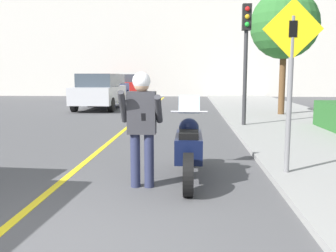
{
  "coord_description": "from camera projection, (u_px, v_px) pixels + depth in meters",
  "views": [
    {
      "loc": [
        1.36,
        -3.18,
        1.62
      ],
      "look_at": [
        1.0,
        2.72,
        0.81
      ],
      "focal_mm": 40.0,
      "sensor_mm": 36.0,
      "label": 1
    }
  ],
  "objects": [
    {
      "name": "parked_car_silver",
      "position": [
        99.0,
        91.0,
        17.62
      ],
      "size": [
        1.88,
        4.2,
        1.68
      ],
      "color": "black",
      "rests_on": "ground"
    },
    {
      "name": "motorcycle",
      "position": [
        189.0,
        148.0,
        5.8
      ],
      "size": [
        0.62,
        2.25,
        1.28
      ],
      "color": "black",
      "rests_on": "ground"
    },
    {
      "name": "ground_plane",
      "position": [
        42.0,
        252.0,
        3.45
      ],
      "size": [
        80.0,
        80.0,
        0.0
      ],
      "primitive_type": "plane",
      "color": "#4C4C4F"
    },
    {
      "name": "building_backdrop",
      "position": [
        173.0,
        31.0,
        28.49
      ],
      "size": [
        28.0,
        1.2,
        9.95
      ],
      "color": "beige",
      "rests_on": "ground"
    },
    {
      "name": "traffic_light",
      "position": [
        246.0,
        42.0,
        11.14
      ],
      "size": [
        0.26,
        0.3,
        3.59
      ],
      "color": "#2D2D30",
      "rests_on": "sidewalk_curb"
    },
    {
      "name": "street_tree",
      "position": [
        284.0,
        25.0,
        14.19
      ],
      "size": [
        2.59,
        2.59,
        4.71
      ],
      "color": "brown",
      "rests_on": "sidewalk_curb"
    },
    {
      "name": "road_center_line",
      "position": [
        112.0,
        140.0,
        9.42
      ],
      "size": [
        0.12,
        36.0,
        0.01
      ],
      "color": "yellow",
      "rests_on": "ground"
    },
    {
      "name": "parked_car_blue",
      "position": [
        110.0,
        87.0,
        23.55
      ],
      "size": [
        1.88,
        4.2,
        1.68
      ],
      "color": "black",
      "rests_on": "ground"
    },
    {
      "name": "crossing_sign",
      "position": [
        291.0,
        70.0,
        5.67
      ],
      "size": [
        0.91,
        0.08,
        2.65
      ],
      "color": "slate",
      "rests_on": "sidewalk_curb"
    },
    {
      "name": "parked_car_red",
      "position": [
        130.0,
        85.0,
        29.73
      ],
      "size": [
        1.88,
        4.2,
        1.68
      ],
      "color": "black",
      "rests_on": "ground"
    },
    {
      "name": "person_biker",
      "position": [
        142.0,
        118.0,
        5.31
      ],
      "size": [
        0.59,
        0.46,
        1.66
      ],
      "color": "#282D4C",
      "rests_on": "ground"
    }
  ]
}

